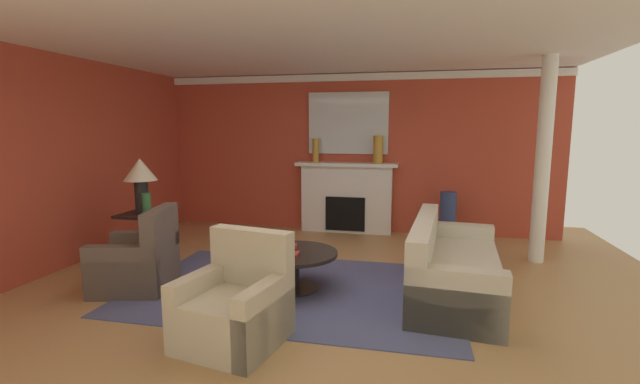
% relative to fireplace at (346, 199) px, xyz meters
% --- Properties ---
extents(ground_plane, '(8.65, 8.65, 0.00)m').
position_rel_fireplace_xyz_m(ground_plane, '(-0.01, -3.05, -0.59)').
color(ground_plane, tan).
extents(wall_fireplace, '(7.25, 0.12, 2.80)m').
position_rel_fireplace_xyz_m(wall_fireplace, '(-0.01, 0.21, 0.81)').
color(wall_fireplace, '#B7422D').
rests_on(wall_fireplace, ground_plane).
extents(wall_window, '(0.12, 6.99, 2.80)m').
position_rel_fireplace_xyz_m(wall_window, '(-3.40, -2.75, 0.81)').
color(wall_window, '#B7422D').
rests_on(wall_window, ground_plane).
extents(ceiling_panel, '(7.25, 6.99, 0.06)m').
position_rel_fireplace_xyz_m(ceiling_panel, '(-0.01, -2.75, 2.25)').
color(ceiling_panel, white).
extents(crown_moulding, '(7.25, 0.08, 0.12)m').
position_rel_fireplace_xyz_m(crown_moulding, '(-0.01, 0.13, 2.14)').
color(crown_moulding, white).
extents(area_rug, '(3.68, 2.41, 0.01)m').
position_rel_fireplace_xyz_m(area_rug, '(-0.14, -2.93, -0.58)').
color(area_rug, '#4C517A').
rests_on(area_rug, ground_plane).
extents(fireplace, '(1.80, 0.35, 1.25)m').
position_rel_fireplace_xyz_m(fireplace, '(0.00, 0.00, 0.00)').
color(fireplace, white).
rests_on(fireplace, ground_plane).
extents(mantel_mirror, '(1.42, 0.04, 1.08)m').
position_rel_fireplace_xyz_m(mantel_mirror, '(0.00, 0.12, 1.35)').
color(mantel_mirror, silver).
extents(sofa, '(1.08, 2.17, 0.85)m').
position_rel_fireplace_xyz_m(sofa, '(1.61, -2.73, -0.29)').
color(sofa, beige).
rests_on(sofa, ground_plane).
extents(armchair_near_window, '(0.96, 0.96, 0.95)m').
position_rel_fireplace_xyz_m(armchair_near_window, '(-1.91, -3.29, -0.28)').
color(armchair_near_window, brown).
rests_on(armchair_near_window, ground_plane).
extents(armchair_facing_fireplace, '(0.94, 0.94, 0.95)m').
position_rel_fireplace_xyz_m(armchair_facing_fireplace, '(-0.30, -4.24, -0.28)').
color(armchair_facing_fireplace, '#C1B293').
rests_on(armchair_facing_fireplace, ground_plane).
extents(coffee_table, '(1.00, 1.00, 0.45)m').
position_rel_fireplace_xyz_m(coffee_table, '(-0.14, -2.93, -0.25)').
color(coffee_table, black).
rests_on(coffee_table, ground_plane).
extents(side_table, '(0.56, 0.56, 0.70)m').
position_rel_fireplace_xyz_m(side_table, '(-2.44, -2.40, -0.19)').
color(side_table, black).
rests_on(side_table, ground_plane).
extents(table_lamp, '(0.44, 0.44, 0.75)m').
position_rel_fireplace_xyz_m(table_lamp, '(-2.44, -2.40, 0.64)').
color(table_lamp, black).
rests_on(table_lamp, side_table).
extents(vase_mantel_right, '(0.17, 0.17, 0.48)m').
position_rel_fireplace_xyz_m(vase_mantel_right, '(0.55, -0.05, 0.90)').
color(vase_mantel_right, '#B7892D').
rests_on(vase_mantel_right, fireplace).
extents(vase_on_side_table, '(0.11, 0.11, 0.30)m').
position_rel_fireplace_xyz_m(vase_on_side_table, '(-2.29, -2.52, 0.26)').
color(vase_on_side_table, '#33703D').
rests_on(vase_on_side_table, side_table).
extents(vase_mantel_left, '(0.11, 0.11, 0.42)m').
position_rel_fireplace_xyz_m(vase_mantel_left, '(-0.55, -0.05, 0.87)').
color(vase_mantel_left, '#B7892D').
rests_on(vase_mantel_left, fireplace).
extents(vase_tall_corner, '(0.27, 0.27, 0.82)m').
position_rel_fireplace_xyz_m(vase_tall_corner, '(1.73, -0.30, -0.18)').
color(vase_tall_corner, navy).
rests_on(vase_tall_corner, ground_plane).
extents(book_red_cover, '(0.21, 0.19, 0.03)m').
position_rel_fireplace_xyz_m(book_red_cover, '(-0.15, -3.07, -0.12)').
color(book_red_cover, maroon).
rests_on(book_red_cover, coffee_table).
extents(book_art_folio, '(0.22, 0.18, 0.04)m').
position_rel_fireplace_xyz_m(book_art_folio, '(-0.21, -2.89, -0.09)').
color(book_art_folio, maroon).
rests_on(book_art_folio, coffee_table).
extents(column_white, '(0.20, 0.20, 2.80)m').
position_rel_fireplace_xyz_m(column_white, '(2.88, -1.15, 0.81)').
color(column_white, white).
rests_on(column_white, ground_plane).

